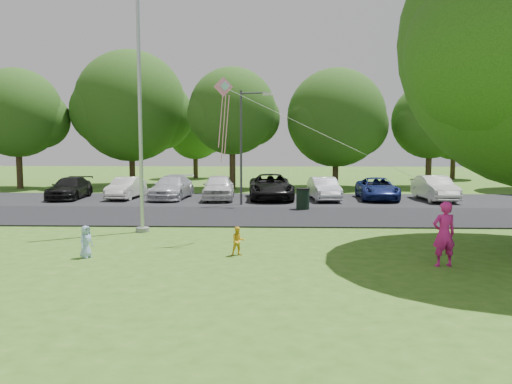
{
  "coord_description": "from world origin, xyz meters",
  "views": [
    {
      "loc": [
        1.35,
        -13.2,
        3.25
      ],
      "look_at": [
        0.77,
        4.0,
        1.6
      ],
      "focal_mm": 35.0,
      "sensor_mm": 36.0,
      "label": 1
    }
  ],
  "objects_px": {
    "trash_can": "(303,199)",
    "woman": "(444,234)",
    "flagpole": "(140,119)",
    "child_yellow": "(238,241)",
    "kite": "(228,101)",
    "street_lamp": "(245,137)",
    "child_blue": "(86,242)"
  },
  "relations": [
    {
      "from": "flagpole",
      "to": "trash_can",
      "type": "height_order",
      "value": "flagpole"
    },
    {
      "from": "trash_can",
      "to": "child_yellow",
      "type": "bearing_deg",
      "value": -103.85
    },
    {
      "from": "street_lamp",
      "to": "trash_can",
      "type": "relative_size",
      "value": 5.55
    },
    {
      "from": "trash_can",
      "to": "child_yellow",
      "type": "xyz_separation_m",
      "value": [
        -2.49,
        -10.11,
        -0.12
      ]
    },
    {
      "from": "kite",
      "to": "woman",
      "type": "bearing_deg",
      "value": -46.76
    },
    {
      "from": "child_yellow",
      "to": "kite",
      "type": "xyz_separation_m",
      "value": [
        -0.47,
        2.08,
        4.21
      ]
    },
    {
      "from": "kite",
      "to": "child_yellow",
      "type": "bearing_deg",
      "value": -96.31
    },
    {
      "from": "child_yellow",
      "to": "flagpole",
      "type": "bearing_deg",
      "value": 117.76
    },
    {
      "from": "flagpole",
      "to": "trash_can",
      "type": "bearing_deg",
      "value": 44.69
    },
    {
      "from": "flagpole",
      "to": "kite",
      "type": "relative_size",
      "value": 1.54
    },
    {
      "from": "child_yellow",
      "to": "kite",
      "type": "distance_m",
      "value": 4.72
    },
    {
      "from": "street_lamp",
      "to": "woman",
      "type": "height_order",
      "value": "street_lamp"
    },
    {
      "from": "kite",
      "to": "child_blue",
      "type": "bearing_deg",
      "value": -166.23
    },
    {
      "from": "flagpole",
      "to": "child_yellow",
      "type": "relative_size",
      "value": 11.69
    },
    {
      "from": "trash_can",
      "to": "woman",
      "type": "xyz_separation_m",
      "value": [
        3.08,
        -11.21,
        0.33
      ]
    },
    {
      "from": "woman",
      "to": "child_yellow",
      "type": "relative_size",
      "value": 2.04
    },
    {
      "from": "flagpole",
      "to": "child_yellow",
      "type": "xyz_separation_m",
      "value": [
        3.84,
        -3.85,
        -3.74
      ]
    },
    {
      "from": "child_blue",
      "to": "kite",
      "type": "bearing_deg",
      "value": -36.21
    },
    {
      "from": "woman",
      "to": "street_lamp",
      "type": "bearing_deg",
      "value": -73.46
    },
    {
      "from": "flagpole",
      "to": "woman",
      "type": "bearing_deg",
      "value": -27.74
    },
    {
      "from": "kite",
      "to": "street_lamp",
      "type": "bearing_deg",
      "value": 70.71
    },
    {
      "from": "flagpole",
      "to": "child_blue",
      "type": "xyz_separation_m",
      "value": [
        -0.51,
        -4.27,
        -3.7
      ]
    },
    {
      "from": "child_yellow",
      "to": "kite",
      "type": "bearing_deg",
      "value": 85.56
    },
    {
      "from": "street_lamp",
      "to": "kite",
      "type": "xyz_separation_m",
      "value": [
        -0.04,
        -9.71,
        1.02
      ]
    },
    {
      "from": "trash_can",
      "to": "child_blue",
      "type": "relative_size",
      "value": 1.17
    },
    {
      "from": "woman",
      "to": "child_blue",
      "type": "xyz_separation_m",
      "value": [
        -9.92,
        0.67,
        -0.41
      ]
    },
    {
      "from": "trash_can",
      "to": "woman",
      "type": "relative_size",
      "value": 0.62
    },
    {
      "from": "street_lamp",
      "to": "child_yellow",
      "type": "height_order",
      "value": "street_lamp"
    },
    {
      "from": "street_lamp",
      "to": "trash_can",
      "type": "distance_m",
      "value": 4.56
    },
    {
      "from": "street_lamp",
      "to": "woman",
      "type": "relative_size",
      "value": 3.45
    },
    {
      "from": "flagpole",
      "to": "kite",
      "type": "height_order",
      "value": "flagpole"
    },
    {
      "from": "street_lamp",
      "to": "child_blue",
      "type": "distance_m",
      "value": 13.21
    }
  ]
}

